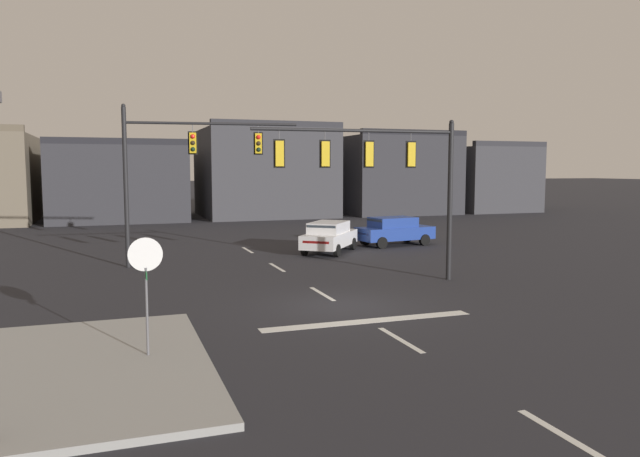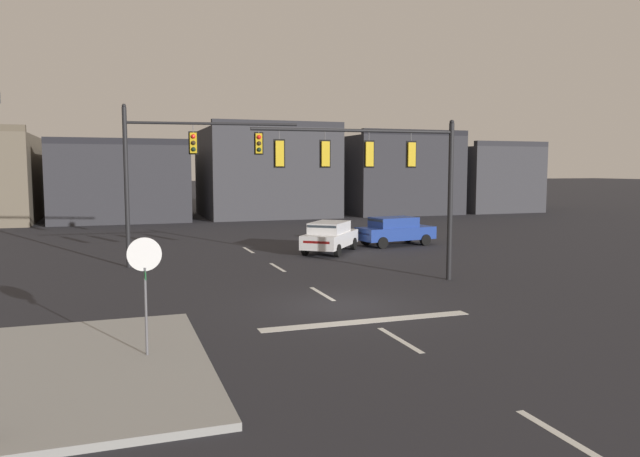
# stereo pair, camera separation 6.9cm
# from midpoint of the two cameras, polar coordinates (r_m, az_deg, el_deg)

# --- Properties ---
(ground_plane) EXTENTS (400.00, 400.00, 0.00)m
(ground_plane) POSITION_cam_midpoint_polar(r_m,az_deg,el_deg) (19.33, 2.28, -7.34)
(ground_plane) COLOR #232328
(sidewalk_near_corner) EXTENTS (5.00, 8.00, 0.15)m
(sidewalk_near_corner) POSITION_cam_midpoint_polar(r_m,az_deg,el_deg) (14.21, -20.81, -12.23)
(sidewalk_near_corner) COLOR gray
(sidewalk_near_corner) RESTS_ON ground
(stop_bar_paint) EXTENTS (6.40, 0.50, 0.01)m
(stop_bar_paint) POSITION_cam_midpoint_polar(r_m,az_deg,el_deg) (17.54, 4.68, -8.70)
(stop_bar_paint) COLOR silver
(stop_bar_paint) RESTS_ON ground
(lane_centreline) EXTENTS (0.16, 26.40, 0.01)m
(lane_centreline) POSITION_cam_midpoint_polar(r_m,az_deg,el_deg) (21.16, 0.30, -6.18)
(lane_centreline) COLOR silver
(lane_centreline) RESTS_ON ground
(signal_mast_near_side) EXTENTS (7.89, 0.70, 6.22)m
(signal_mast_near_side) POSITION_cam_midpoint_polar(r_m,az_deg,el_deg) (22.81, 6.05, 5.86)
(signal_mast_near_side) COLOR black
(signal_mast_near_side) RESTS_ON ground
(signal_mast_far_side) EXTENTS (7.60, 1.16, 7.15)m
(signal_mast_far_side) POSITION_cam_midpoint_polar(r_m,az_deg,el_deg) (27.58, -13.31, 6.31)
(signal_mast_far_side) COLOR black
(signal_mast_far_side) RESTS_ON ground
(stop_sign) EXTENTS (0.76, 0.64, 2.83)m
(stop_sign) POSITION_cam_midpoint_polar(r_m,az_deg,el_deg) (14.06, -16.10, -3.59)
(stop_sign) COLOR #56565B
(stop_sign) RESTS_ON ground
(car_lot_nearside) EXTENTS (4.13, 4.58, 1.61)m
(car_lot_nearside) POSITION_cam_midpoint_polar(r_m,az_deg,el_deg) (31.32, 1.01, -0.73)
(car_lot_nearside) COLOR silver
(car_lot_nearside) RESTS_ON ground
(car_lot_middle) EXTENTS (4.63, 2.42, 1.61)m
(car_lot_middle) POSITION_cam_midpoint_polar(r_m,az_deg,el_deg) (34.53, 7.16, -0.17)
(car_lot_middle) COLOR navy
(car_lot_middle) RESTS_ON ground
(building_row) EXTENTS (55.49, 12.76, 8.34)m
(building_row) POSITION_cam_midpoint_polar(r_m,az_deg,el_deg) (55.98, -6.86, 4.81)
(building_row) COLOR #665B4C
(building_row) RESTS_ON ground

